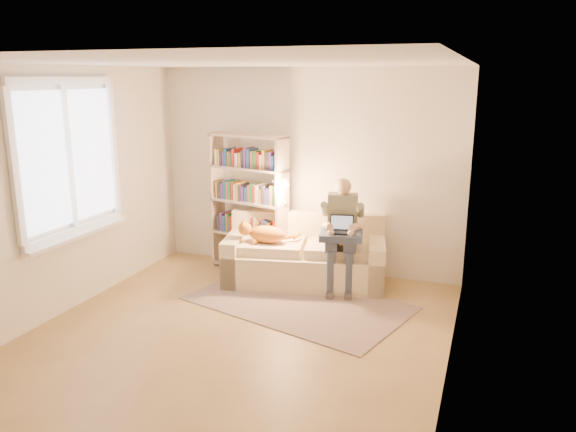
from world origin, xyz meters
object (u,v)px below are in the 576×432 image
at_px(person, 342,227).
at_px(cat, 266,234).
at_px(sofa, 305,258).
at_px(bookshelf, 249,196).
at_px(laptop, 337,228).

height_order(person, cat, person).
distance_m(sofa, cat, 0.59).
height_order(cat, bookshelf, bookshelf).
height_order(person, laptop, person).
relative_size(sofa, person, 1.57).
xyz_separation_m(person, laptop, (-0.03, -0.11, 0.03)).
distance_m(person, cat, 0.93).
xyz_separation_m(cat, laptop, (0.87, 0.06, 0.14)).
bearing_deg(bookshelf, cat, -32.53).
distance_m(sofa, laptop, 0.67).
xyz_separation_m(person, bookshelf, (-1.29, 0.21, 0.24)).
xyz_separation_m(sofa, cat, (-0.43, -0.22, 0.33)).
xyz_separation_m(sofa, laptop, (0.44, -0.16, 0.48)).
xyz_separation_m(cat, bookshelf, (-0.38, 0.38, 0.36)).
distance_m(cat, laptop, 0.89).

